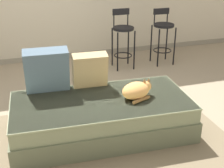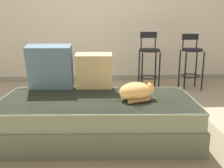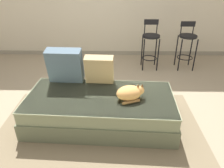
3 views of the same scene
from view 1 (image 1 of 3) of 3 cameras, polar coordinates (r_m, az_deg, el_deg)
ground_plane at (r=3.83m, az=-3.51°, el=-5.71°), size 16.00×16.00×0.00m
wall_baseboard_trim at (r=5.79m, az=-8.91°, el=5.11°), size 8.00×0.02×0.09m
area_rug at (r=3.25m, az=-0.41°, el=-11.52°), size 2.60×2.03×0.01m
couch at (r=3.39m, az=-1.92°, el=-5.90°), size 1.95×1.02×0.41m
throw_pillow_corner at (r=3.46m, az=-11.84°, el=2.51°), size 0.49×0.28×0.50m
throw_pillow_middle at (r=3.53m, az=-4.07°, el=2.58°), size 0.40×0.23×0.41m
cat at (r=3.31m, az=4.57°, el=-1.15°), size 0.39×0.34×0.20m
bar_stool_near_window at (r=5.14m, az=2.02°, el=8.89°), size 0.34×0.34×0.96m
bar_stool_by_doorway at (r=5.42m, az=9.32°, el=9.32°), size 0.34×0.34×0.93m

